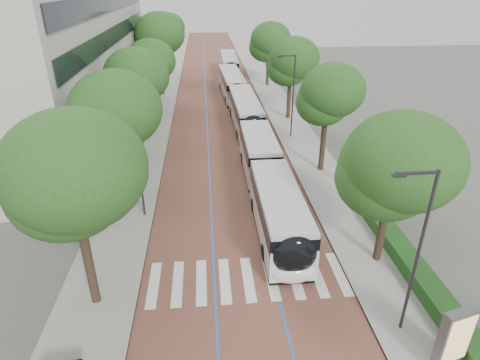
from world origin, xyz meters
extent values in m
plane|color=#51544C|center=(0.00, 0.00, 0.00)|extent=(160.00, 160.00, 0.00)
cube|color=brown|center=(0.00, 40.00, 0.01)|extent=(11.00, 140.00, 0.02)
cube|color=gray|center=(-7.50, 40.00, 0.06)|extent=(4.00, 140.00, 0.12)
cube|color=gray|center=(7.50, 40.00, 0.06)|extent=(4.00, 140.00, 0.12)
cube|color=gray|center=(-5.60, 40.00, 0.06)|extent=(0.20, 140.00, 0.14)
cube|color=gray|center=(5.60, 40.00, 0.06)|extent=(0.20, 140.00, 0.14)
cube|color=silver|center=(-4.80, 1.00, 0.03)|extent=(0.55, 3.60, 0.01)
cube|color=silver|center=(-3.55, 1.00, 0.03)|extent=(0.55, 3.60, 0.01)
cube|color=silver|center=(-2.30, 1.00, 0.03)|extent=(0.55, 3.60, 0.01)
cube|color=silver|center=(-1.05, 1.00, 0.03)|extent=(0.55, 3.60, 0.01)
cube|color=silver|center=(0.20, 1.00, 0.03)|extent=(0.55, 3.60, 0.01)
cube|color=silver|center=(1.45, 1.00, 0.03)|extent=(0.55, 3.60, 0.01)
cube|color=silver|center=(2.70, 1.00, 0.03)|extent=(0.55, 3.60, 0.01)
cube|color=silver|center=(3.95, 1.00, 0.03)|extent=(0.55, 3.60, 0.01)
cube|color=silver|center=(5.20, 1.00, 0.03)|extent=(0.55, 3.60, 0.01)
cube|color=blue|center=(-1.60, 40.00, 0.02)|extent=(0.12, 126.00, 0.01)
cube|color=blue|center=(1.60, 40.00, 0.02)|extent=(0.12, 126.00, 0.01)
cube|color=#A5A399|center=(-19.50, 28.00, 7.00)|extent=(18.00, 40.00, 14.00)
cube|color=black|center=(-10.45, 28.00, 3.00)|extent=(0.12, 38.00, 1.60)
cube|color=black|center=(-10.45, 28.00, 6.20)|extent=(0.12, 38.00, 1.60)
cube|color=black|center=(-10.45, 28.00, 9.40)|extent=(0.12, 38.00, 1.60)
cube|color=black|center=(-10.45, 28.00, 12.40)|extent=(0.12, 38.00, 1.60)
cube|color=#1A4217|center=(9.10, 0.00, 0.52)|extent=(1.20, 14.00, 0.80)
cylinder|color=#2B2C2E|center=(6.80, -3.00, 4.12)|extent=(0.14, 0.14, 8.00)
cube|color=#2B2C2E|center=(6.00, -3.00, 8.02)|extent=(1.70, 0.12, 0.12)
cube|color=#2B2C2E|center=(5.30, -3.00, 7.94)|extent=(0.50, 0.20, 0.10)
cylinder|color=#2B2C2E|center=(6.80, 22.00, 4.12)|extent=(0.14, 0.14, 8.00)
cube|color=#2B2C2E|center=(6.00, 22.00, 8.02)|extent=(1.70, 0.12, 0.12)
cube|color=#2B2C2E|center=(5.30, 22.00, 7.94)|extent=(0.50, 0.20, 0.10)
cylinder|color=#2B2C2E|center=(-6.10, 8.00, 4.12)|extent=(0.14, 0.14, 8.00)
cylinder|color=black|center=(-7.50, 0.00, 2.41)|extent=(0.44, 0.44, 4.82)
ellipsoid|color=#234B18|center=(-7.50, 0.00, 6.79)|extent=(6.04, 6.04, 5.13)
cylinder|color=black|center=(-7.50, 9.00, 2.36)|extent=(0.44, 0.44, 4.72)
ellipsoid|color=#234B18|center=(-7.50, 9.00, 6.65)|extent=(5.70, 5.70, 4.85)
cylinder|color=black|center=(-7.50, 18.00, 2.40)|extent=(0.44, 0.44, 4.79)
ellipsoid|color=#234B18|center=(-7.50, 18.00, 6.75)|extent=(5.35, 5.35, 4.55)
cylinder|color=black|center=(-7.50, 28.00, 2.19)|extent=(0.44, 0.44, 4.37)
ellipsoid|color=#234B18|center=(-7.50, 28.00, 6.16)|extent=(5.22, 5.22, 4.44)
cylinder|color=black|center=(-7.50, 40.00, 2.63)|extent=(0.44, 0.44, 5.26)
ellipsoid|color=#234B18|center=(-7.50, 40.00, 7.41)|extent=(6.45, 6.45, 5.48)
cylinder|color=black|center=(-7.50, 55.00, 2.37)|extent=(0.44, 0.44, 4.74)
ellipsoid|color=#234B18|center=(-7.50, 55.00, 6.68)|extent=(5.37, 5.37, 4.56)
cylinder|color=black|center=(7.70, 2.00, 2.01)|extent=(0.44, 0.44, 4.01)
ellipsoid|color=#234B18|center=(7.70, 2.00, 5.66)|extent=(5.99, 5.99, 5.09)
cylinder|color=black|center=(7.70, 14.00, 2.21)|extent=(0.44, 0.44, 4.42)
ellipsoid|color=#234B18|center=(7.70, 14.00, 6.23)|extent=(4.91, 4.91, 4.17)
cylinder|color=black|center=(7.70, 28.00, 2.18)|extent=(0.44, 0.44, 4.36)
ellipsoid|color=#234B18|center=(7.70, 28.00, 6.15)|extent=(5.40, 5.40, 4.59)
cylinder|color=black|center=(7.70, 44.00, 2.13)|extent=(0.44, 0.44, 4.25)
ellipsoid|color=#234B18|center=(7.70, 44.00, 5.99)|extent=(5.86, 5.86, 4.98)
cylinder|color=black|center=(2.49, 9.98, 1.77)|extent=(2.30, 0.91, 2.30)
cube|color=silver|center=(2.47, 4.85, 1.26)|extent=(2.53, 9.37, 1.82)
cube|color=black|center=(2.47, 4.85, 2.40)|extent=(2.57, 9.18, 0.97)
cube|color=#BBBBBD|center=(2.47, 4.85, 3.04)|extent=(2.48, 9.18, 0.31)
cube|color=black|center=(2.47, 4.85, 0.17)|extent=(2.48, 8.99, 0.35)
cube|color=silver|center=(2.50, 14.30, 1.26)|extent=(2.53, 7.75, 1.82)
cube|color=black|center=(2.50, 14.30, 2.40)|extent=(2.56, 7.59, 0.97)
cube|color=#BBBBBD|center=(2.50, 14.30, 3.04)|extent=(2.47, 7.59, 0.31)
cube|color=black|center=(2.50, 14.30, 0.17)|extent=(2.47, 7.44, 0.35)
ellipsoid|color=black|center=(2.46, 0.32, 2.00)|extent=(2.35, 1.11, 2.28)
ellipsoid|color=silver|center=(2.46, 0.27, 0.86)|extent=(2.35, 1.01, 1.14)
cylinder|color=black|center=(1.34, 2.58, 0.50)|extent=(0.30, 1.00, 1.00)
cylinder|color=black|center=(3.60, 2.57, 0.50)|extent=(0.30, 1.00, 1.00)
cylinder|color=black|center=(1.38, 15.98, 0.50)|extent=(0.30, 1.00, 1.00)
cylinder|color=black|center=(3.64, 15.97, 0.50)|extent=(0.30, 1.00, 1.00)
cylinder|color=black|center=(1.35, 7.94, 0.50)|extent=(0.30, 1.00, 1.00)
cylinder|color=black|center=(3.61, 7.93, 0.50)|extent=(0.30, 1.00, 1.00)
cube|color=silver|center=(2.52, 25.58, 1.26)|extent=(2.74, 12.05, 1.82)
cube|color=black|center=(2.52, 25.58, 2.40)|extent=(2.77, 11.81, 0.97)
cube|color=#BBBBBD|center=(2.52, 25.58, 3.04)|extent=(2.68, 11.81, 0.31)
cube|color=black|center=(2.52, 25.58, 0.17)|extent=(2.68, 11.57, 0.35)
ellipsoid|color=black|center=(2.63, 19.73, 2.00)|extent=(2.37, 1.15, 2.28)
ellipsoid|color=silver|center=(2.63, 19.68, 0.86)|extent=(2.37, 1.05, 1.14)
cylinder|color=black|center=(1.46, 21.96, 0.50)|extent=(0.32, 1.01, 1.00)
cylinder|color=black|center=(3.72, 22.00, 0.50)|extent=(0.32, 1.01, 1.00)
cylinder|color=black|center=(1.31, 29.36, 0.50)|extent=(0.32, 1.01, 1.00)
cylinder|color=black|center=(3.57, 29.40, 0.50)|extent=(0.32, 1.01, 1.00)
cube|color=silver|center=(1.98, 38.30, 1.26)|extent=(3.00, 12.09, 1.82)
cube|color=black|center=(1.98, 38.30, 2.40)|extent=(3.03, 11.86, 0.97)
cube|color=#BBBBBD|center=(1.98, 38.30, 3.04)|extent=(2.94, 11.85, 0.31)
cube|color=black|center=(1.98, 38.30, 0.17)|extent=(2.93, 11.61, 0.35)
ellipsoid|color=black|center=(2.22, 32.46, 2.00)|extent=(2.39, 1.20, 2.28)
ellipsoid|color=silver|center=(2.22, 32.41, 0.86)|extent=(2.39, 1.10, 1.14)
cylinder|color=black|center=(1.00, 34.66, 0.50)|extent=(0.34, 1.01, 1.00)
cylinder|color=black|center=(3.26, 34.75, 0.50)|extent=(0.34, 1.01, 1.00)
cylinder|color=black|center=(0.69, 42.05, 0.50)|extent=(0.34, 1.01, 1.00)
cylinder|color=black|center=(2.94, 42.15, 0.50)|extent=(0.34, 1.01, 1.00)
cube|color=silver|center=(2.49, 51.86, 1.26)|extent=(2.64, 12.03, 1.82)
cube|color=black|center=(2.49, 51.86, 2.40)|extent=(2.68, 11.79, 0.97)
cube|color=#BBBBBD|center=(2.49, 51.86, 3.04)|extent=(2.59, 11.79, 0.31)
cube|color=black|center=(2.49, 51.86, 0.17)|extent=(2.59, 11.55, 0.35)
ellipsoid|color=black|center=(2.42, 46.02, 2.00)|extent=(2.36, 1.13, 2.28)
ellipsoid|color=silver|center=(2.42, 45.97, 0.86)|extent=(2.36, 1.03, 1.14)
cylinder|color=black|center=(1.32, 48.28, 0.50)|extent=(0.31, 1.00, 1.00)
cylinder|color=black|center=(3.58, 48.25, 0.50)|extent=(0.31, 1.00, 1.00)
cylinder|color=black|center=(1.40, 55.68, 0.50)|extent=(0.31, 1.00, 1.00)
cylinder|color=black|center=(3.66, 55.65, 0.50)|extent=(0.31, 1.00, 1.00)
cube|color=#59595B|center=(7.68, -5.21, 1.88)|extent=(1.53, 0.76, 2.61)
cube|color=tan|center=(7.74, -5.42, 1.88)|extent=(1.21, 0.34, 2.27)
camera|label=1|loc=(-1.72, -15.68, 14.45)|focal=30.00mm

